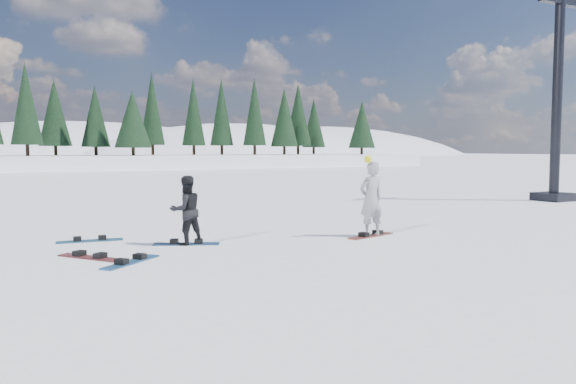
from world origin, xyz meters
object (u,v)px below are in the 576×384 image
at_px(lift_tower, 556,114).
at_px(snowboard_loose_a, 131,262).
at_px(snowboarder_man, 186,210).
at_px(snowboard_loose_b, 90,257).
at_px(snowboard_loose_c, 90,241).
at_px(snowboarder_woman, 371,199).

bearing_deg(lift_tower, snowboard_loose_a, -166.04).
distance_m(snowboarder_man, snowboard_loose_a, 2.32).
distance_m(snowboard_loose_b, snowboard_loose_c, 2.17).
bearing_deg(snowboarder_woman, lift_tower, -164.24).
relative_size(snowboarder_woman, snowboard_loose_a, 1.36).
bearing_deg(snowboard_loose_b, snowboarder_man, 69.97).
distance_m(snowboard_loose_a, snowboard_loose_c, 3.03).
relative_size(snowboarder_man, snowboard_loose_a, 1.06).
bearing_deg(snowboard_loose_b, snowboard_loose_a, -0.11).
xyz_separation_m(lift_tower, snowboarder_woman, (-12.75, -4.44, -2.71)).
bearing_deg(snowboard_loose_a, snowboard_loose_b, 85.35).
bearing_deg(snowboarder_man, snowboarder_woman, 159.61).
height_order(lift_tower, snowboard_loose_a, lift_tower).
bearing_deg(lift_tower, snowboard_loose_c, -174.99).
xyz_separation_m(snowboard_loose_a, snowboard_loose_b, (-0.63, 0.86, 0.00)).
bearing_deg(lift_tower, snowboarder_woman, -161.68).
relative_size(snowboard_loose_a, snowboard_loose_b, 1.00).
bearing_deg(lift_tower, snowboard_loose_b, -168.90).
relative_size(snowboarder_woman, snowboard_loose_b, 1.36).
distance_m(snowboarder_woman, snowboarder_man, 4.58).
bearing_deg(snowboarder_man, lift_tower, -176.77).
height_order(snowboarder_man, snowboard_loose_a, snowboarder_man).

